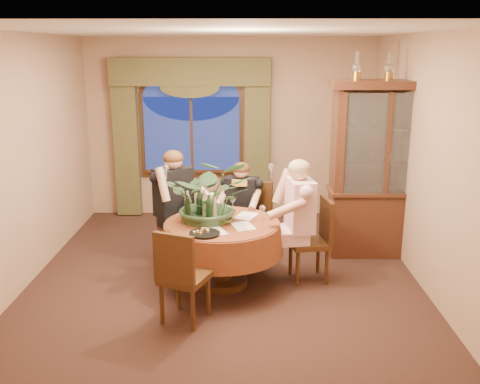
{
  "coord_description": "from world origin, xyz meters",
  "views": [
    {
      "loc": [
        0.23,
        -5.91,
        2.63
      ],
      "look_at": [
        0.18,
        -0.25,
        1.1
      ],
      "focal_mm": 40.0,
      "sensor_mm": 36.0,
      "label": 1
    }
  ],
  "objects_px": {
    "chair_back": "(180,225)",
    "wine_bottle_3": "(205,207)",
    "olive_bowl": "(224,221)",
    "wine_bottle_4": "(187,210)",
    "chair_front_left": "(185,275)",
    "chair_back_right": "(251,222)",
    "wine_bottle_1": "(209,209)",
    "centerpiece_plant": "(210,166)",
    "person_back": "(174,207)",
    "wine_bottle_2": "(188,205)",
    "oil_lamp_left": "(357,66)",
    "person_pink": "(299,221)",
    "chair_right": "(309,241)",
    "dining_table": "(222,254)",
    "china_cabinet": "(382,170)",
    "wine_bottle_0": "(199,204)",
    "person_scarf": "(242,210)",
    "oil_lamp_right": "(422,66)",
    "stoneware_vase": "(210,207)",
    "oil_lamp_center": "(389,66)"
  },
  "relations": [
    {
      "from": "chair_front_left",
      "to": "person_back",
      "type": "relative_size",
      "value": 0.67
    },
    {
      "from": "person_scarf",
      "to": "stoneware_vase",
      "type": "distance_m",
      "value": 0.9
    },
    {
      "from": "chair_back",
      "to": "stoneware_vase",
      "type": "relative_size",
      "value": 3.14
    },
    {
      "from": "chair_front_left",
      "to": "chair_back_right",
      "type": "bearing_deg",
      "value": 90.0
    },
    {
      "from": "oil_lamp_center",
      "to": "wine_bottle_3",
      "type": "bearing_deg",
      "value": -156.5
    },
    {
      "from": "centerpiece_plant",
      "to": "olive_bowl",
      "type": "relative_size",
      "value": 6.14
    },
    {
      "from": "wine_bottle_2",
      "to": "wine_bottle_0",
      "type": "bearing_deg",
      "value": 20.33
    },
    {
      "from": "wine_bottle_0",
      "to": "wine_bottle_4",
      "type": "xyz_separation_m",
      "value": [
        -0.11,
        -0.21,
        0.0
      ]
    },
    {
      "from": "wine_bottle_1",
      "to": "person_back",
      "type": "bearing_deg",
      "value": 123.11
    },
    {
      "from": "china_cabinet",
      "to": "person_scarf",
      "type": "relative_size",
      "value": 1.79
    },
    {
      "from": "oil_lamp_center",
      "to": "centerpiece_plant",
      "type": "bearing_deg",
      "value": -157.13
    },
    {
      "from": "dining_table",
      "to": "chair_back_right",
      "type": "relative_size",
      "value": 1.44
    },
    {
      "from": "oil_lamp_center",
      "to": "person_scarf",
      "type": "bearing_deg",
      "value": -175.53
    },
    {
      "from": "wine_bottle_3",
      "to": "wine_bottle_4",
      "type": "height_order",
      "value": "same"
    },
    {
      "from": "chair_back",
      "to": "centerpiece_plant",
      "type": "bearing_deg",
      "value": 87.53
    },
    {
      "from": "oil_lamp_right",
      "to": "wine_bottle_3",
      "type": "bearing_deg",
      "value": -159.75
    },
    {
      "from": "oil_lamp_right",
      "to": "wine_bottle_1",
      "type": "distance_m",
      "value": 3.13
    },
    {
      "from": "centerpiece_plant",
      "to": "olive_bowl",
      "type": "xyz_separation_m",
      "value": [
        0.15,
        -0.14,
        -0.59
      ]
    },
    {
      "from": "wine_bottle_4",
      "to": "oil_lamp_center",
      "type": "bearing_deg",
      "value": 24.12
    },
    {
      "from": "person_back",
      "to": "wine_bottle_4",
      "type": "relative_size",
      "value": 4.36
    },
    {
      "from": "china_cabinet",
      "to": "chair_back_right",
      "type": "distance_m",
      "value": 1.79
    },
    {
      "from": "wine_bottle_3",
      "to": "olive_bowl",
      "type": "bearing_deg",
      "value": -21.36
    },
    {
      "from": "oil_lamp_left",
      "to": "person_pink",
      "type": "xyz_separation_m",
      "value": [
        -0.73,
        -0.86,
        -1.7
      ]
    },
    {
      "from": "chair_right",
      "to": "stoneware_vase",
      "type": "relative_size",
      "value": 3.14
    },
    {
      "from": "olive_bowl",
      "to": "wine_bottle_4",
      "type": "distance_m",
      "value": 0.43
    },
    {
      "from": "person_scarf",
      "to": "centerpiece_plant",
      "type": "bearing_deg",
      "value": 79.58
    },
    {
      "from": "oil_lamp_left",
      "to": "wine_bottle_2",
      "type": "height_order",
      "value": "oil_lamp_left"
    },
    {
      "from": "chair_front_left",
      "to": "oil_lamp_left",
      "type": "bearing_deg",
      "value": 65.25
    },
    {
      "from": "chair_front_left",
      "to": "wine_bottle_1",
      "type": "xyz_separation_m",
      "value": [
        0.19,
        0.78,
        0.44
      ]
    },
    {
      "from": "wine_bottle_3",
      "to": "person_back",
      "type": "bearing_deg",
      "value": 124.29
    },
    {
      "from": "chair_front_left",
      "to": "wine_bottle_0",
      "type": "relative_size",
      "value": 2.91
    },
    {
      "from": "chair_back",
      "to": "wine_bottle_3",
      "type": "xyz_separation_m",
      "value": [
        0.38,
        -0.63,
        0.44
      ]
    },
    {
      "from": "oil_lamp_right",
      "to": "person_back",
      "type": "height_order",
      "value": "oil_lamp_right"
    },
    {
      "from": "china_cabinet",
      "to": "person_scarf",
      "type": "distance_m",
      "value": 1.86
    },
    {
      "from": "wine_bottle_2",
      "to": "wine_bottle_4",
      "type": "xyz_separation_m",
      "value": [
        0.01,
        -0.16,
        0.0
      ]
    },
    {
      "from": "wine_bottle_0",
      "to": "chair_back",
      "type": "bearing_deg",
      "value": 119.1
    },
    {
      "from": "dining_table",
      "to": "wine_bottle_0",
      "type": "bearing_deg",
      "value": 150.27
    },
    {
      "from": "dining_table",
      "to": "wine_bottle_2",
      "type": "distance_m",
      "value": 0.67
    },
    {
      "from": "olive_bowl",
      "to": "wine_bottle_2",
      "type": "xyz_separation_m",
      "value": [
        -0.42,
        0.13,
        0.14
      ]
    },
    {
      "from": "person_scarf",
      "to": "olive_bowl",
      "type": "xyz_separation_m",
      "value": [
        -0.19,
        -0.89,
        0.15
      ]
    },
    {
      "from": "oil_lamp_left",
      "to": "wine_bottle_3",
      "type": "bearing_deg",
      "value": -152.1
    },
    {
      "from": "olive_bowl",
      "to": "wine_bottle_0",
      "type": "relative_size",
      "value": 0.52
    },
    {
      "from": "wine_bottle_1",
      "to": "chair_right",
      "type": "bearing_deg",
      "value": 9.96
    },
    {
      "from": "person_back",
      "to": "chair_back_right",
      "type": "bearing_deg",
      "value": 145.85
    },
    {
      "from": "china_cabinet",
      "to": "wine_bottle_0",
      "type": "xyz_separation_m",
      "value": [
        -2.27,
        -0.86,
        -0.21
      ]
    },
    {
      "from": "dining_table",
      "to": "olive_bowl",
      "type": "xyz_separation_m",
      "value": [
        0.03,
        -0.03,
        0.4
      ]
    },
    {
      "from": "china_cabinet",
      "to": "wine_bottle_0",
      "type": "bearing_deg",
      "value": -159.3
    },
    {
      "from": "wine_bottle_1",
      "to": "wine_bottle_2",
      "type": "relative_size",
      "value": 1.0
    },
    {
      "from": "oil_lamp_right",
      "to": "centerpiece_plant",
      "type": "bearing_deg",
      "value": -160.38
    },
    {
      "from": "chair_right",
      "to": "wine_bottle_2",
      "type": "height_order",
      "value": "wine_bottle_2"
    }
  ]
}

